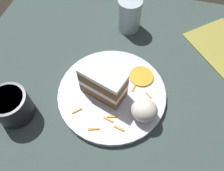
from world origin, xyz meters
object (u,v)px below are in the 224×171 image
at_px(orange_garnish, 141,76).
at_px(drinking_glass, 129,16).
at_px(plate, 112,93).
at_px(cake_slice, 103,83).
at_px(cream_dollop, 144,110).
at_px(coffee_mug, 12,105).

relative_size(orange_garnish, drinking_glass, 0.64).
relative_size(plate, orange_garnish, 4.30).
xyz_separation_m(cake_slice, orange_garnish, (-0.09, -0.07, -0.04)).
xyz_separation_m(cake_slice, cream_dollop, (-0.11, 0.04, -0.02)).
bearing_deg(cake_slice, cream_dollop, -91.62).
bearing_deg(orange_garnish, drinking_glass, -68.65).
bearing_deg(coffee_mug, drinking_glass, -119.35).
height_order(plate, cream_dollop, cream_dollop).
height_order(cream_dollop, drinking_glass, drinking_glass).
relative_size(cake_slice, cream_dollop, 1.94).
bearing_deg(cream_dollop, drinking_glass, -71.93).
height_order(plate, orange_garnish, orange_garnish).
distance_m(cake_slice, orange_garnish, 0.12).
bearing_deg(coffee_mug, orange_garnish, -148.48).
distance_m(plate, coffee_mug, 0.25).
distance_m(cream_dollop, orange_garnish, 0.12).
bearing_deg(plate, cake_slice, 16.68).
distance_m(cake_slice, drinking_glass, 0.27).
distance_m(plate, orange_garnish, 0.09).
bearing_deg(orange_garnish, cake_slice, 39.56).
height_order(plate, drinking_glass, drinking_glass).
xyz_separation_m(plate, cake_slice, (0.02, 0.01, 0.05)).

